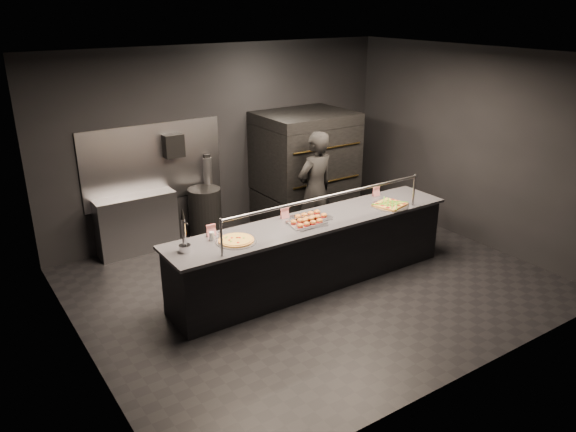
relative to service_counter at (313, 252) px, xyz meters
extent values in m
plane|color=black|center=(0.00, 0.00, -0.46)|extent=(6.00, 6.00, 0.00)
plane|color=black|center=(0.00, 0.00, 2.54)|extent=(6.00, 6.00, 0.00)
cube|color=black|center=(0.00, 2.50, 1.04)|extent=(6.00, 0.04, 3.00)
cube|color=black|center=(0.00, -2.50, 1.04)|extent=(6.00, 0.04, 3.00)
cube|color=black|center=(-3.00, 0.00, 1.04)|extent=(0.04, 5.00, 3.00)
cube|color=black|center=(3.00, 0.00, 1.04)|extent=(0.04, 5.00, 3.00)
cube|color=#99999E|center=(-1.20, 2.48, 0.84)|extent=(2.20, 0.02, 1.20)
cube|color=black|center=(0.00, 0.00, -0.02)|extent=(4.00, 0.70, 0.88)
cube|color=#37373C|center=(0.00, 0.00, 0.44)|extent=(4.10, 0.78, 0.04)
cylinder|color=#99999E|center=(-1.50, -0.30, 0.68)|extent=(0.03, 0.03, 0.45)
cylinder|color=#99999E|center=(1.50, -0.30, 0.68)|extent=(0.03, 0.03, 0.45)
cylinder|color=#99999E|center=(0.00, -0.30, 0.88)|extent=(3.00, 0.04, 0.04)
cube|color=black|center=(1.20, 1.90, -0.16)|extent=(1.50, 1.15, 0.60)
cube|color=black|center=(1.20, 1.90, 0.44)|extent=(1.50, 1.20, 0.55)
cube|color=black|center=(1.20, 1.90, 0.99)|extent=(1.50, 1.20, 0.55)
cube|color=black|center=(1.20, 1.90, 1.36)|extent=(1.50, 1.20, 0.18)
cylinder|color=gold|center=(1.20, 1.28, 0.44)|extent=(1.30, 0.02, 0.02)
cylinder|color=gold|center=(1.20, 1.28, 0.99)|extent=(1.30, 0.02, 0.02)
cube|color=#99999E|center=(-1.60, 2.32, -0.01)|extent=(1.20, 0.35, 0.90)
cube|color=black|center=(-0.90, 2.39, 1.09)|extent=(0.30, 0.20, 0.35)
cylinder|color=#B2B2B7|center=(-0.35, 2.40, 0.59)|extent=(0.14, 0.14, 0.45)
cube|color=black|center=(-0.35, 2.40, 0.84)|extent=(0.10, 0.06, 0.06)
cylinder|color=silver|center=(-1.80, 0.04, 0.50)|extent=(0.14, 0.14, 0.08)
cylinder|color=silver|center=(-1.80, 0.04, 0.68)|extent=(0.05, 0.05, 0.36)
cylinder|color=silver|center=(-1.80, -0.04, 0.83)|extent=(0.02, 0.10, 0.02)
cone|color=black|center=(-1.80, 0.04, 0.92)|extent=(0.05, 0.05, 0.14)
cylinder|color=silver|center=(-1.18, -0.04, 0.46)|extent=(0.49, 0.49, 0.01)
cylinder|color=#BA823B|center=(-1.18, -0.04, 0.47)|extent=(0.43, 0.43, 0.02)
cylinder|color=gold|center=(-1.18, -0.04, 0.49)|extent=(0.38, 0.38, 0.01)
cube|color=silver|center=(-0.16, -0.06, 0.47)|extent=(0.49, 0.39, 0.02)
ellipsoid|color=#C5722A|center=(-0.31, -0.13, 0.50)|extent=(0.08, 0.08, 0.05)
ellipsoid|color=#C5722A|center=(-0.31, 0.02, 0.50)|extent=(0.08, 0.08, 0.05)
ellipsoid|color=#C5722A|center=(-0.21, -0.13, 0.50)|extent=(0.08, 0.08, 0.05)
ellipsoid|color=#C5722A|center=(-0.21, 0.02, 0.50)|extent=(0.08, 0.08, 0.05)
ellipsoid|color=#C5722A|center=(-0.11, -0.13, 0.50)|extent=(0.08, 0.08, 0.05)
ellipsoid|color=#C5722A|center=(-0.11, 0.02, 0.50)|extent=(0.08, 0.08, 0.05)
ellipsoid|color=#C5722A|center=(-0.01, -0.13, 0.50)|extent=(0.08, 0.08, 0.05)
ellipsoid|color=#C5722A|center=(-0.01, 0.02, 0.50)|extent=(0.08, 0.08, 0.05)
cube|color=silver|center=(0.00, 0.06, 0.47)|extent=(0.53, 0.44, 0.02)
ellipsoid|color=#C5722A|center=(-0.16, -0.01, 0.50)|extent=(0.09, 0.09, 0.05)
ellipsoid|color=#C5722A|center=(-0.16, 0.14, 0.50)|extent=(0.09, 0.09, 0.05)
ellipsoid|color=#C5722A|center=(-0.05, -0.01, 0.50)|extent=(0.09, 0.09, 0.05)
ellipsoid|color=#C5722A|center=(-0.05, 0.14, 0.50)|extent=(0.09, 0.09, 0.05)
ellipsoid|color=#C5722A|center=(0.05, -0.01, 0.50)|extent=(0.09, 0.09, 0.05)
ellipsoid|color=#C5722A|center=(0.05, 0.14, 0.50)|extent=(0.09, 0.09, 0.05)
ellipsoid|color=#C5722A|center=(0.16, -0.01, 0.50)|extent=(0.09, 0.09, 0.05)
ellipsoid|color=#C5722A|center=(0.16, 0.14, 0.50)|extent=(0.09, 0.09, 0.05)
cylinder|color=silver|center=(1.21, -0.15, 0.46)|extent=(0.51, 0.51, 0.01)
cube|color=#BA823B|center=(1.21, -0.15, 0.48)|extent=(0.49, 0.46, 0.02)
cube|color=gold|center=(1.21, -0.15, 0.49)|extent=(0.46, 0.43, 0.01)
cube|color=green|center=(1.21, -0.15, 0.50)|extent=(0.43, 0.40, 0.01)
cylinder|color=silver|center=(-1.40, 0.15, 0.51)|extent=(0.06, 0.06, 0.11)
cylinder|color=silver|center=(-1.29, 0.15, 0.50)|extent=(0.05, 0.05, 0.09)
cube|color=white|center=(-1.35, 0.28, 0.53)|extent=(0.12, 0.04, 0.15)
cube|color=white|center=(-0.27, 0.28, 0.53)|extent=(0.12, 0.04, 0.15)
cube|color=white|center=(1.34, 0.28, 0.53)|extent=(0.12, 0.04, 0.15)
cylinder|color=black|center=(-0.54, 2.16, -0.03)|extent=(0.52, 0.52, 0.86)
imported|color=black|center=(0.77, 1.02, 0.45)|extent=(0.71, 0.52, 1.82)
camera|label=1|loc=(-4.07, -5.48, 3.15)|focal=35.00mm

